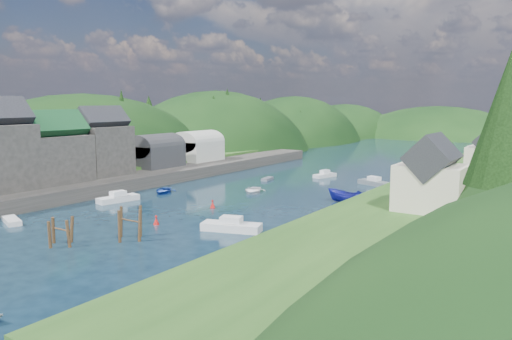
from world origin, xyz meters
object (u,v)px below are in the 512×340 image
Objects in this scene: piling_cluster_near at (61,235)px; piling_cluster_far at (130,226)px; channel_buoy_far at (213,204)px; channel_buoy_near at (156,221)px.

piling_cluster_far is (4.03, 5.36, 0.30)m from piling_cluster_near.
piling_cluster_far reaches higher than channel_buoy_far.
channel_buoy_far is (1.50, 21.91, -0.61)m from piling_cluster_near.
piling_cluster_near is 21.97m from channel_buoy_far.
piling_cluster_far is 3.56× the size of channel_buoy_near.
channel_buoy_near is (-2.24, 5.87, -0.91)m from piling_cluster_far.
piling_cluster_near reaches higher than channel_buoy_far.
piling_cluster_far is at bearing -81.31° from channel_buoy_far.
piling_cluster_near is at bearing -126.92° from piling_cluster_far.
piling_cluster_far is 16.77m from channel_buoy_far.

